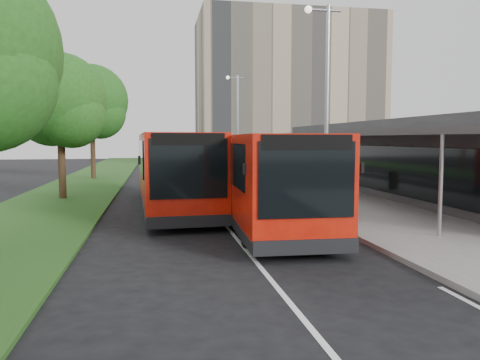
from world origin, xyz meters
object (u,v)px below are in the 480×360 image
object	(u,v)px
bus_main	(263,179)
bollard	(260,172)
car_near	(188,161)
lamp_post_near	(325,96)
bus_second	(174,171)
lamp_post_far	(237,118)
car_far	(167,159)
tree_far	(92,106)
litter_bin	(303,182)
tree_mid	(60,105)

from	to	relation	value
bus_main	bollard	bearing A→B (deg)	79.69
car_near	bus_main	bearing A→B (deg)	-72.33
lamp_post_near	bus_second	xyz separation A→B (m)	(-5.76, 2.87, -3.05)
lamp_post_far	car_far	xyz separation A→B (m)	(-5.10, 22.06, -4.11)
bus_second	car_near	world-z (taller)	bus_second
bus_main	car_far	world-z (taller)	bus_main
lamp_post_near	bollard	bearing A→B (deg)	86.05
lamp_post_near	tree_far	bearing A→B (deg)	120.29
bus_main	lamp_post_far	bearing A→B (deg)	84.78
lamp_post_near	bus_main	size ratio (longest dim) A/B	0.71
lamp_post_near	litter_bin	distance (m)	8.69
tree_far	lamp_post_near	bearing A→B (deg)	-59.71
tree_far	lamp_post_far	distance (m)	11.20
tree_mid	lamp_post_near	size ratio (longest dim) A/B	0.91
lamp_post_far	car_far	bearing A→B (deg)	103.02
tree_far	tree_mid	bearing A→B (deg)	-90.00
lamp_post_near	litter_bin	size ratio (longest dim) A/B	7.80
tree_far	lamp_post_far	bearing A→B (deg)	4.87
lamp_post_far	bus_second	world-z (taller)	lamp_post_far
lamp_post_near	bollard	distance (m)	16.84
litter_bin	car_far	xyz separation A→B (m)	(-6.68, 34.53, -0.06)
lamp_post_near	lamp_post_far	size ratio (longest dim) A/B	1.00
bus_second	car_near	bearing A→B (deg)	82.35
lamp_post_near	lamp_post_far	bearing A→B (deg)	90.00
lamp_post_far	lamp_post_near	bearing A→B (deg)	-90.00
tree_far	car_far	distance (m)	24.29
bollard	car_near	size ratio (longest dim) A/B	0.28
lamp_post_far	bollard	world-z (taller)	lamp_post_far
lamp_post_far	bus_main	xyz separation A→B (m)	(-2.75, -21.23, -3.09)
bus_second	car_far	distance (m)	39.21
lamp_post_near	bus_second	world-z (taller)	lamp_post_near
tree_mid	bollard	size ratio (longest dim) A/B	8.21
tree_far	lamp_post_far	world-z (taller)	tree_far
car_near	lamp_post_near	bearing A→B (deg)	-68.08
lamp_post_far	bus_main	size ratio (longest dim) A/B	0.71
bollard	car_far	world-z (taller)	car_far
car_far	lamp_post_near	bearing A→B (deg)	-92.08
litter_bin	bollard	xyz separation A→B (m)	(-0.46, 8.76, -0.07)
tree_mid	bus_main	xyz separation A→B (m)	(8.38, -8.28, -3.07)
litter_bin	car_near	distance (m)	29.72
tree_mid	car_near	xyz separation A→B (m)	(8.35, 29.88, -4.16)
tree_mid	lamp_post_far	world-z (taller)	lamp_post_far
car_far	bollard	bearing A→B (deg)	-85.41
tree_mid	car_far	xyz separation A→B (m)	(6.03, 35.01, -4.10)
bus_main	car_far	xyz separation A→B (m)	(-2.35, 43.29, -1.02)
tree_mid	tree_far	size ratio (longest dim) A/B	0.85
tree_far	bus_main	world-z (taller)	tree_far
bollard	car_far	distance (m)	26.51
bollard	tree_far	bearing A→B (deg)	167.30
lamp_post_near	car_near	distance (m)	37.27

